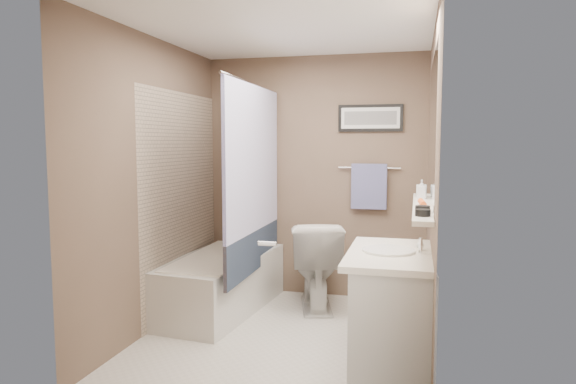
% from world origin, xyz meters
% --- Properties ---
extents(ground, '(2.50, 2.50, 0.00)m').
position_xyz_m(ground, '(0.00, 0.00, 0.00)').
color(ground, beige).
rests_on(ground, ground).
extents(ceiling, '(2.20, 2.50, 0.04)m').
position_xyz_m(ceiling, '(0.00, 0.00, 2.38)').
color(ceiling, white).
rests_on(ceiling, wall_back).
extents(wall_back, '(2.20, 0.04, 2.40)m').
position_xyz_m(wall_back, '(0.00, 1.23, 1.20)').
color(wall_back, brown).
rests_on(wall_back, ground).
extents(wall_front, '(2.20, 0.04, 2.40)m').
position_xyz_m(wall_front, '(0.00, -1.23, 1.20)').
color(wall_front, brown).
rests_on(wall_front, ground).
extents(wall_left, '(0.04, 2.50, 2.40)m').
position_xyz_m(wall_left, '(-1.08, 0.00, 1.20)').
color(wall_left, brown).
rests_on(wall_left, ground).
extents(wall_right, '(0.04, 2.50, 2.40)m').
position_xyz_m(wall_right, '(1.08, 0.00, 1.20)').
color(wall_right, brown).
rests_on(wall_right, ground).
extents(tile_surround, '(0.02, 1.55, 2.00)m').
position_xyz_m(tile_surround, '(-1.09, 0.50, 1.00)').
color(tile_surround, tan).
rests_on(tile_surround, wall_left).
extents(curtain_rod, '(0.02, 1.55, 0.02)m').
position_xyz_m(curtain_rod, '(-0.40, 0.50, 2.05)').
color(curtain_rod, silver).
rests_on(curtain_rod, wall_left).
extents(curtain_upper, '(0.03, 1.45, 1.28)m').
position_xyz_m(curtain_upper, '(-0.40, 0.50, 1.40)').
color(curtain_upper, white).
rests_on(curtain_upper, curtain_rod).
extents(curtain_lower, '(0.03, 1.45, 0.36)m').
position_xyz_m(curtain_lower, '(-0.40, 0.50, 0.58)').
color(curtain_lower, '#27354A').
rests_on(curtain_lower, curtain_rod).
extents(mirror, '(0.02, 1.60, 1.00)m').
position_xyz_m(mirror, '(1.09, -0.15, 1.62)').
color(mirror, silver).
rests_on(mirror, wall_right).
extents(shelf, '(0.12, 1.60, 0.03)m').
position_xyz_m(shelf, '(1.04, -0.15, 1.10)').
color(shelf, silver).
rests_on(shelf, wall_right).
extents(towel_bar, '(0.60, 0.02, 0.02)m').
position_xyz_m(towel_bar, '(0.55, 1.22, 1.30)').
color(towel_bar, silver).
rests_on(towel_bar, wall_back).
extents(towel, '(0.34, 0.05, 0.44)m').
position_xyz_m(towel, '(0.55, 1.20, 1.12)').
color(towel, '#878DC5').
rests_on(towel, towel_bar).
extents(art_frame, '(0.62, 0.02, 0.26)m').
position_xyz_m(art_frame, '(0.55, 1.23, 1.78)').
color(art_frame, black).
rests_on(art_frame, wall_back).
extents(art_mat, '(0.56, 0.00, 0.20)m').
position_xyz_m(art_mat, '(0.55, 1.22, 1.78)').
color(art_mat, white).
rests_on(art_mat, art_frame).
extents(art_image, '(0.50, 0.00, 0.13)m').
position_xyz_m(art_image, '(0.55, 1.22, 1.78)').
color(art_image, '#595959').
rests_on(art_image, art_mat).
extents(door, '(0.80, 0.02, 2.00)m').
position_xyz_m(door, '(0.55, -1.24, 1.00)').
color(door, silver).
rests_on(door, wall_front).
extents(door_handle, '(0.10, 0.02, 0.02)m').
position_xyz_m(door_handle, '(0.22, -1.19, 1.00)').
color(door_handle, silver).
rests_on(door_handle, door).
extents(bathtub, '(0.85, 1.57, 0.50)m').
position_xyz_m(bathtub, '(-0.75, 0.52, 0.25)').
color(bathtub, silver).
rests_on(bathtub, ground).
extents(tub_rim, '(0.56, 1.36, 0.02)m').
position_xyz_m(tub_rim, '(-0.75, 0.52, 0.50)').
color(tub_rim, white).
rests_on(tub_rim, bathtub).
extents(toilet, '(0.65, 0.90, 0.83)m').
position_xyz_m(toilet, '(0.10, 0.83, 0.41)').
color(toilet, silver).
rests_on(toilet, ground).
extents(vanity, '(0.55, 0.93, 0.80)m').
position_xyz_m(vanity, '(0.85, -0.48, 0.40)').
color(vanity, silver).
rests_on(vanity, ground).
extents(countertop, '(0.54, 0.96, 0.04)m').
position_xyz_m(countertop, '(0.84, -0.48, 0.82)').
color(countertop, white).
rests_on(countertop, vanity).
extents(sink_basin, '(0.34, 0.34, 0.01)m').
position_xyz_m(sink_basin, '(0.83, -0.48, 0.85)').
color(sink_basin, white).
rests_on(sink_basin, countertop).
extents(faucet_spout, '(0.02, 0.02, 0.10)m').
position_xyz_m(faucet_spout, '(1.03, -0.48, 0.89)').
color(faucet_spout, silver).
rests_on(faucet_spout, countertop).
extents(faucet_knob, '(0.05, 0.05, 0.05)m').
position_xyz_m(faucet_knob, '(1.03, -0.38, 0.87)').
color(faucet_knob, white).
rests_on(faucet_knob, countertop).
extents(candle_bowl_near, '(0.09, 0.09, 0.04)m').
position_xyz_m(candle_bowl_near, '(1.04, -0.73, 1.14)').
color(candle_bowl_near, black).
rests_on(candle_bowl_near, shelf).
extents(candle_bowl_far, '(0.09, 0.09, 0.04)m').
position_xyz_m(candle_bowl_far, '(1.04, -0.56, 1.14)').
color(candle_bowl_far, black).
rests_on(candle_bowl_far, shelf).
extents(hair_brush_front, '(0.06, 0.22, 0.04)m').
position_xyz_m(hair_brush_front, '(1.04, -0.23, 1.14)').
color(hair_brush_front, orange).
rests_on(hair_brush_front, shelf).
extents(pink_comb, '(0.04, 0.16, 0.01)m').
position_xyz_m(pink_comb, '(1.04, 0.05, 1.12)').
color(pink_comb, pink).
rests_on(pink_comb, shelf).
extents(glass_jar, '(0.08, 0.08, 0.10)m').
position_xyz_m(glass_jar, '(1.04, 0.35, 1.17)').
color(glass_jar, white).
rests_on(glass_jar, shelf).
extents(soap_bottle, '(0.07, 0.07, 0.15)m').
position_xyz_m(soap_bottle, '(1.04, 0.24, 1.19)').
color(soap_bottle, '#999999').
rests_on(soap_bottle, shelf).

